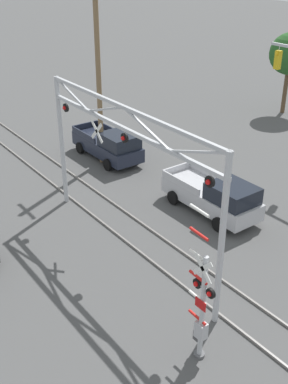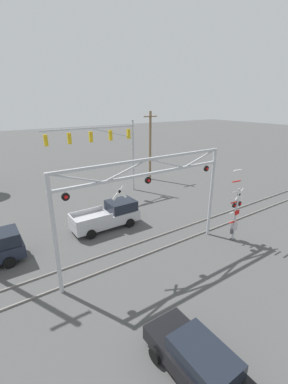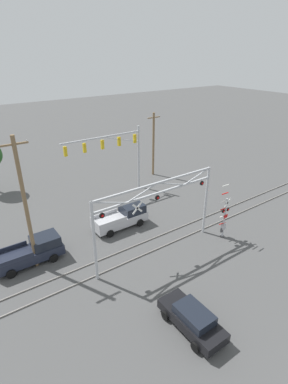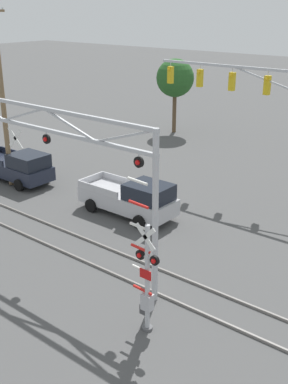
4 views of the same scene
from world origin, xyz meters
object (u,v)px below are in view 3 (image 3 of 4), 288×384
object	(u,v)px
sedan_waiting	(192,318)
crossing_signal_mast	(224,218)
traffic_signal_span	(119,149)
crossing_gantry	(157,205)
pickup_truck_following	(32,251)
utility_pole_right	(153,144)
utility_pole_left	(26,205)
pickup_truck_lead	(123,217)

from	to	relation	value
sedan_waiting	crossing_signal_mast	bearing A→B (deg)	31.84
traffic_signal_span	sedan_waiting	size ratio (longest dim) A/B	2.11
crossing_gantry	traffic_signal_span	bearing A→B (deg)	72.95
crossing_signal_mast	pickup_truck_following	distance (m)	15.91
crossing_gantry	utility_pole_right	world-z (taller)	utility_pole_right
pickup_truck_following	traffic_signal_span	bearing A→B (deg)	29.86
crossing_gantry	pickup_truck_following	distance (m)	10.26
traffic_signal_span	crossing_signal_mast	bearing A→B (deg)	-78.52
crossing_gantry	sedan_waiting	xyz separation A→B (m)	(-2.70, -7.03, -3.66)
sedan_waiting	utility_pole_left	world-z (taller)	utility_pole_left
pickup_truck_following	utility_pole_right	bearing A→B (deg)	26.41
crossing_signal_mast	sedan_waiting	distance (m)	10.51
crossing_signal_mast	utility_pole_right	distance (m)	15.93
sedan_waiting	utility_pole_left	bearing A→B (deg)	117.39
pickup_truck_following	utility_pole_left	xyz separation A→B (m)	(0.04, -0.57, 4.31)
pickup_truck_lead	utility_pole_left	size ratio (longest dim) A/B	0.51
crossing_gantry	pickup_truck_following	size ratio (longest dim) A/B	2.13
crossing_gantry	pickup_truck_following	world-z (taller)	crossing_gantry
crossing_gantry	crossing_signal_mast	bearing A→B (deg)	-13.80
crossing_gantry	sedan_waiting	bearing A→B (deg)	-110.99
traffic_signal_span	pickup_truck_following	size ratio (longest dim) A/B	1.80
crossing_gantry	sedan_waiting	distance (m)	8.37
crossing_signal_mast	pickup_truck_lead	size ratio (longest dim) A/B	1.00
sedan_waiting	utility_pole_right	bearing A→B (deg)	58.68
utility_pole_left	utility_pole_right	size ratio (longest dim) A/B	1.26
pickup_truck_lead	traffic_signal_span	bearing A→B (deg)	61.00
utility_pole_left	traffic_signal_span	bearing A→B (deg)	31.96
crossing_gantry	crossing_signal_mast	world-z (taller)	crossing_gantry
traffic_signal_span	crossing_gantry	bearing A→B (deg)	-107.05
pickup_truck_lead	crossing_signal_mast	bearing A→B (deg)	-46.87
sedan_waiting	utility_pole_left	xyz separation A→B (m)	(-5.74, 11.08, 4.49)
traffic_signal_span	sedan_waiting	world-z (taller)	traffic_signal_span
pickup_truck_following	crossing_signal_mast	bearing A→B (deg)	-22.75
sedan_waiting	utility_pole_left	distance (m)	13.26
pickup_truck_lead	utility_pole_right	distance (m)	13.63
crossing_gantry	pickup_truck_lead	size ratio (longest dim) A/B	2.12
pickup_truck_following	sedan_waiting	size ratio (longest dim) A/B	1.17
pickup_truck_lead	utility_pole_left	bearing A→B (deg)	-172.88
crossing_signal_mast	traffic_signal_span	size ratio (longest dim) A/B	0.56
pickup_truck_lead	crossing_gantry	bearing A→B (deg)	-89.73
utility_pole_left	pickup_truck_lead	bearing A→B (deg)	7.12
pickup_truck_lead	utility_pole_right	xyz separation A→B (m)	(9.99, 8.68, 3.26)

